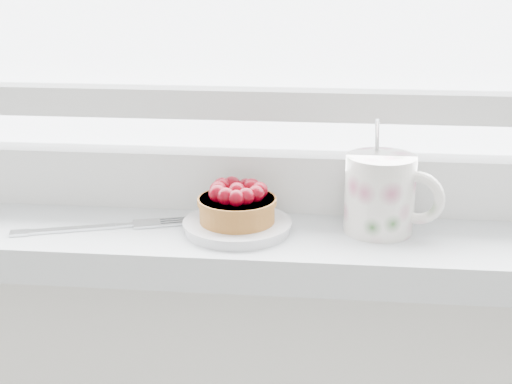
# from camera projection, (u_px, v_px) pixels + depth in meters

# --- Properties ---
(saucer) EXTENTS (0.12, 0.12, 0.01)m
(saucer) POSITION_uv_depth(u_px,v_px,m) (237.00, 226.00, 0.81)
(saucer) COLOR silver
(saucer) RESTS_ON windowsill
(raspberry_tart) EXTENTS (0.09, 0.09, 0.05)m
(raspberry_tart) POSITION_uv_depth(u_px,v_px,m) (237.00, 204.00, 0.80)
(raspberry_tart) COLOR brown
(raspberry_tart) RESTS_ON saucer
(floral_mug) EXTENTS (0.12, 0.10, 0.13)m
(floral_mug) POSITION_uv_depth(u_px,v_px,m) (382.00, 193.00, 0.80)
(floral_mug) COLOR silver
(floral_mug) RESTS_ON windowsill
(fork) EXTENTS (0.20, 0.08, 0.00)m
(fork) POSITION_uv_depth(u_px,v_px,m) (100.00, 227.00, 0.82)
(fork) COLOR silver
(fork) RESTS_ON windowsill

